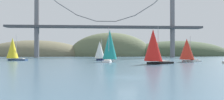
{
  "coord_description": "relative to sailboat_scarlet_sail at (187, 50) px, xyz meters",
  "views": [
    {
      "loc": [
        -3.42,
        -25.28,
        3.24
      ],
      "look_at": [
        0.0,
        32.65,
        3.85
      ],
      "focal_mm": 31.89,
      "sensor_mm": 36.0,
      "label": 1
    }
  ],
  "objects": [
    {
      "name": "suspension_bridge",
      "position": [
        -24.88,
        57.04,
        16.19
      ],
      "size": [
        118.31,
        6.0,
        44.34
      ],
      "color": "slate",
      "rests_on": "ground_plane"
    },
    {
      "name": "sailboat_teal_sail",
      "position": [
        -25.19,
        2.31,
        1.45
      ],
      "size": [
        5.74,
        9.33,
        11.19
      ],
      "color": "white",
      "rests_on": "ground_plane"
    },
    {
      "name": "headland_right",
      "position": [
        35.12,
        97.04,
        -4.04
      ],
      "size": [
        87.8,
        44.0,
        25.06
      ],
      "primitive_type": "ellipsoid",
      "color": "#425138",
      "rests_on": "ground_plane"
    },
    {
      "name": "sailboat_white_mainsail",
      "position": [
        -28.47,
        14.09,
        -0.1
      ],
      "size": [
        6.36,
        7.45,
        8.57
      ],
      "color": "#191E4C",
      "rests_on": "ground_plane"
    },
    {
      "name": "sailboat_yellow_sail",
      "position": [
        -61.67,
        14.76,
        0.46
      ],
      "size": [
        8.48,
        5.05,
        10.01
      ],
      "color": "navy",
      "rests_on": "ground_plane"
    },
    {
      "name": "ground_plane",
      "position": [
        -24.88,
        -37.96,
        -4.04
      ],
      "size": [
        360.0,
        360.0,
        0.0
      ],
      "primitive_type": "plane",
      "color": "#426075"
    },
    {
      "name": "sailboat_scarlet_sail",
      "position": [
        0.0,
        0.0,
        0.0
      ],
      "size": [
        8.58,
        6.03,
        8.55
      ],
      "color": "white",
      "rests_on": "ground_plane"
    },
    {
      "name": "sailboat_red_spinnaker",
      "position": [
        -13.95,
        -10.38,
        0.89
      ],
      "size": [
        9.57,
        6.72,
        10.26
      ],
      "color": "black",
      "rests_on": "ground_plane"
    },
    {
      "name": "headland_center",
      "position": [
        -19.88,
        97.04,
        -4.04
      ],
      "size": [
        67.27,
        44.0,
        37.65
      ],
      "primitive_type": "ellipsoid",
      "color": "#5B6647",
      "rests_on": "ground_plane"
    },
    {
      "name": "headland_left",
      "position": [
        -79.88,
        97.04,
        -4.04
      ],
      "size": [
        82.21,
        44.0,
        25.01
      ],
      "primitive_type": "ellipsoid",
      "color": "#6B664C",
      "rests_on": "ground_plane"
    }
  ]
}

